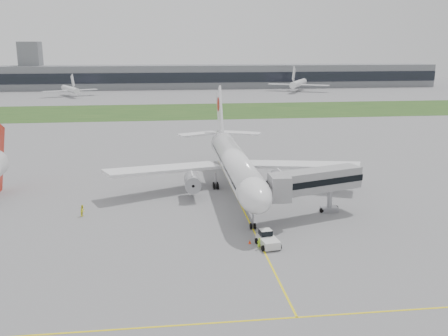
{
  "coord_description": "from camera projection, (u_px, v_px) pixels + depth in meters",
  "views": [
    {
      "loc": [
        -12.91,
        -83.98,
        26.93
      ],
      "look_at": [
        -2.23,
        2.0,
        5.25
      ],
      "focal_mm": 40.0,
      "sensor_mm": 36.0,
      "label": 1
    }
  ],
  "objects": [
    {
      "name": "ground_crew_near",
      "position": [
        259.0,
        243.0,
        67.04
      ],
      "size": [
        0.69,
        0.6,
        1.6
      ],
      "primitive_type": "imported",
      "rotation": [
        0.0,
        0.0,
        3.59
      ],
      "color": "#A9E225",
      "rests_on": "ground"
    },
    {
      "name": "airliner",
      "position": [
        234.0,
        162.0,
        92.25
      ],
      "size": [
        48.13,
        53.95,
        17.88
      ],
      "color": "white",
      "rests_on": "ground"
    },
    {
      "name": "terminal_building",
      "position": [
        182.0,
        77.0,
        308.53
      ],
      "size": [
        320.0,
        22.3,
        14.0
      ],
      "color": "gray",
      "rests_on": "ground"
    },
    {
      "name": "ground_crew_far",
      "position": [
        83.0,
        211.0,
        79.77
      ],
      "size": [
        0.91,
        1.06,
        1.87
      ],
      "primitive_type": "imported",
      "rotation": [
        0.0,
        0.0,
        1.32
      ],
      "color": "#FCFA2A",
      "rests_on": "ground"
    },
    {
      "name": "distant_aircraft_right",
      "position": [
        298.0,
        91.0,
        287.58
      ],
      "size": [
        45.35,
        43.55,
        13.42
      ],
      "primitive_type": null,
      "rotation": [
        0.0,
        0.0,
        -0.47
      ],
      "color": "white",
      "rests_on": "ground"
    },
    {
      "name": "pushback_tug",
      "position": [
        267.0,
        239.0,
        68.15
      ],
      "size": [
        3.16,
        4.24,
        2.02
      ],
      "rotation": [
        0.0,
        0.0,
        0.15
      ],
      "color": "silver",
      "rests_on": "ground"
    },
    {
      "name": "safety_cone_left",
      "position": [
        250.0,
        242.0,
        68.96
      ],
      "size": [
        0.41,
        0.41,
        0.56
      ],
      "primitive_type": "cone",
      "color": "red",
      "rests_on": "ground"
    },
    {
      "name": "grass_strip",
      "position": [
        194.0,
        111.0,
        204.45
      ],
      "size": [
        600.0,
        50.0,
        0.02
      ],
      "primitive_type": "cube",
      "color": "#20481B",
      "rests_on": "ground"
    },
    {
      "name": "safety_cone_right",
      "position": [
        266.0,
        246.0,
        67.58
      ],
      "size": [
        0.41,
        0.41,
        0.56
      ],
      "primitive_type": "cone",
      "color": "red",
      "rests_on": "ground"
    },
    {
      "name": "control_tower",
      "position": [
        33.0,
        89.0,
        301.52
      ],
      "size": [
        12.0,
        12.0,
        56.0
      ],
      "primitive_type": null,
      "color": "gray",
      "rests_on": "ground"
    },
    {
      "name": "apron_markings",
      "position": [
        242.0,
        208.0,
        84.12
      ],
      "size": [
        70.0,
        70.0,
        0.04
      ],
      "primitive_type": null,
      "color": "yellow",
      "rests_on": "ground"
    },
    {
      "name": "jet_bridge",
      "position": [
        311.0,
        182.0,
        78.39
      ],
      "size": [
        16.32,
        9.46,
        7.79
      ],
      "rotation": [
        0.0,
        0.0,
        0.32
      ],
      "color": "gray",
      "rests_on": "ground"
    },
    {
      "name": "distant_aircraft_left",
      "position": [
        71.0,
        96.0,
        260.76
      ],
      "size": [
        35.81,
        34.2,
        10.71
      ],
      "primitive_type": null,
      "rotation": [
        0.0,
        0.0,
        0.43
      ],
      "color": "white",
      "rests_on": "ground"
    },
    {
      "name": "ground",
      "position": [
        238.0,
        199.0,
        88.93
      ],
      "size": [
        600.0,
        600.0,
        0.0
      ],
      "primitive_type": "plane",
      "color": "gray",
      "rests_on": "ground"
    }
  ]
}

